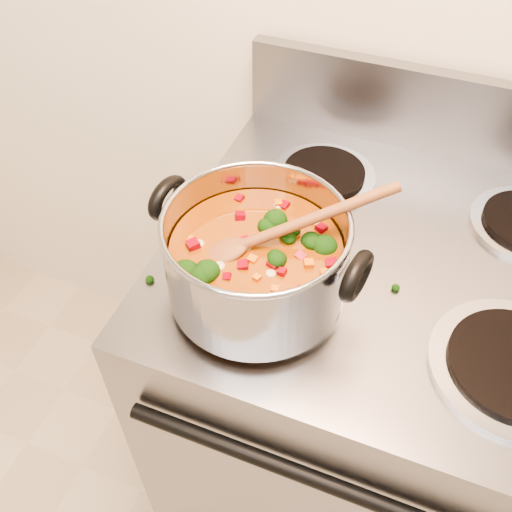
# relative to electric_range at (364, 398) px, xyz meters

# --- Properties ---
(electric_range) EXTENTS (0.75, 0.68, 1.08)m
(electric_range) POSITION_rel_electric_range_xyz_m (0.00, 0.00, 0.00)
(electric_range) COLOR gray
(electric_range) RESTS_ON ground
(stockpot) EXTENTS (0.32, 0.26, 0.15)m
(stockpot) POSITION_rel_electric_range_xyz_m (-0.19, -0.16, 0.53)
(stockpot) COLOR #98989F
(stockpot) RESTS_ON electric_range
(wooden_spoon) EXTENTS (0.25, 0.18, 0.10)m
(wooden_spoon) POSITION_rel_electric_range_xyz_m (-0.18, -0.15, 0.58)
(wooden_spoon) COLOR brown
(wooden_spoon) RESTS_ON stockpot
(cooktop_crumbs) EXTENTS (0.27, 0.34, 0.01)m
(cooktop_crumbs) POSITION_rel_electric_range_xyz_m (-0.21, -0.20, 0.46)
(cooktop_crumbs) COLOR black
(cooktop_crumbs) RESTS_ON electric_range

